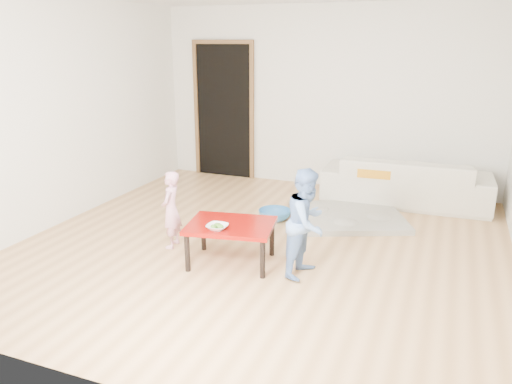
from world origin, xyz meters
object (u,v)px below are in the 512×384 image
Objects in this scene: child_blue at (307,223)px; basin at (275,215)px; bowl at (217,227)px; child_pink at (171,210)px; red_table at (231,243)px; sofa at (406,180)px.

child_blue reaches higher than basin.
child_pink is at bearing 154.60° from bowl.
child_pink is at bearing 169.04° from red_table.
child_blue reaches higher than child_pink.
sofa is 2.63m from child_blue.
sofa is at bearing 61.83° from red_table.
sofa is 3.13m from bowl.
basin is (-0.02, 1.32, -0.14)m from red_table.
child_blue reaches higher than bowl.
red_table is 0.79m from child_pink.
bowl reaches higher than red_table.
sofa is at bearing -3.44° from child_blue.
child_blue is at bearing 75.06° from child_pink.
sofa is at bearing 42.13° from basin.
bowl is at bearing -91.46° from basin.
child_blue is at bearing 16.13° from bowl.
child_blue is at bearing -59.11° from basin.
sofa is 10.92× the size of bowl.
child_blue reaches higher than sofa.
sofa is 3.25m from child_pink.
sofa is at bearing 62.57° from bowl.
red_table is (-1.39, -2.59, -0.11)m from sofa.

